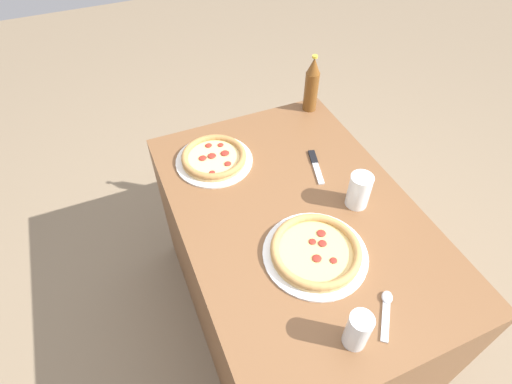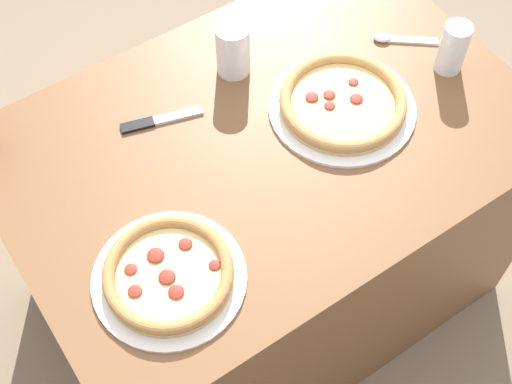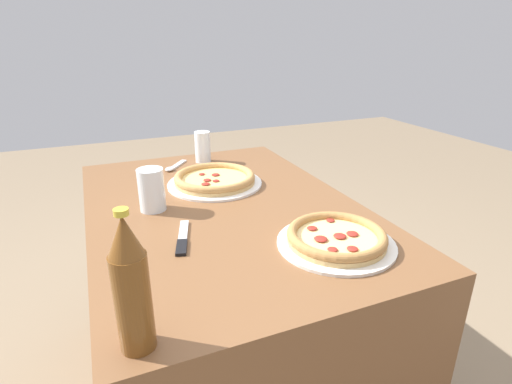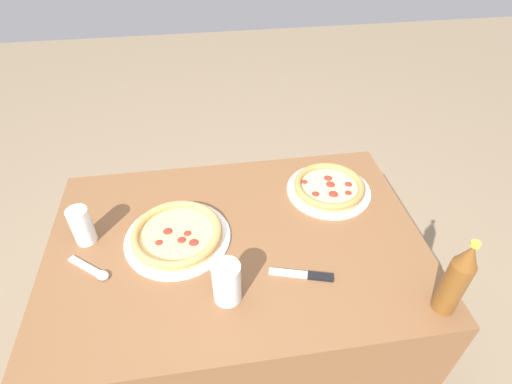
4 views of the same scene
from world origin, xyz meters
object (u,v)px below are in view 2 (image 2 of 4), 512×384
pizza_pepperoni (169,275)px  glass_red_wine (453,49)px  spoon (395,39)px  knife (158,120)px  glass_cola (233,52)px  pizza_margherita (343,103)px

pizza_pepperoni → glass_red_wine: size_ratio=2.36×
pizza_pepperoni → spoon: (0.76, 0.25, -0.01)m
knife → spoon: (0.59, -0.10, 0.00)m
glass_cola → glass_red_wine: glass_cola is taller
glass_red_wine → spoon: glass_red_wine is taller
pizza_pepperoni → glass_red_wine: bearing=7.9°
pizza_margherita → glass_red_wine: 0.28m
pizza_margherita → glass_cola: 0.27m
knife → pizza_margherita: bearing=-29.0°
knife → spoon: bearing=-9.6°
pizza_pepperoni → glass_cola: size_ratio=2.31×
pizza_pepperoni → pizza_margherita: bearing=15.8°
pizza_pepperoni → glass_cola: 0.55m
spoon → knife: bearing=170.4°
pizza_pepperoni → spoon: 0.80m
pizza_pepperoni → pizza_margherita: pizza_margherita is taller
pizza_pepperoni → pizza_margherita: (0.53, 0.15, 0.00)m
glass_cola → pizza_pepperoni: bearing=-135.9°
pizza_margherita → glass_red_wine: glass_red_wine is taller
glass_cola → knife: glass_cola is taller
pizza_pepperoni → pizza_margherita: 0.55m
glass_cola → glass_red_wine: (0.41, -0.27, 0.00)m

